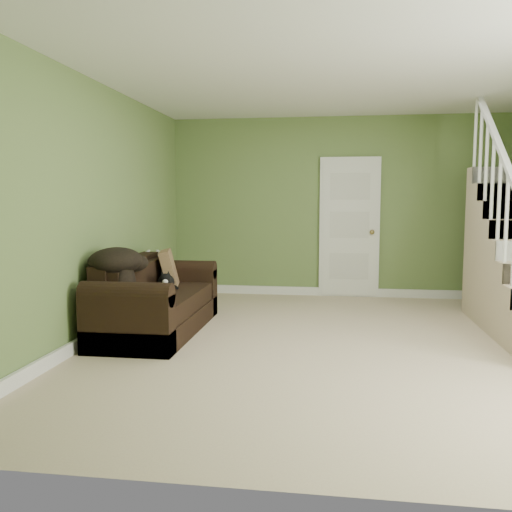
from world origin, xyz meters
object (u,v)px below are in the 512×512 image
(cat, at_px, (165,282))
(sofa, at_px, (154,304))
(side_table, at_px, (156,291))
(banana, at_px, (145,298))

(cat, bearing_deg, sofa, -140.44)
(side_table, height_order, banana, side_table)
(side_table, bearing_deg, cat, -62.76)
(cat, xyz_separation_m, banana, (-0.01, -0.59, -0.06))
(banana, bearing_deg, side_table, 66.77)
(cat, bearing_deg, side_table, 101.92)
(cat, bearing_deg, banana, -106.75)
(sofa, bearing_deg, side_table, 107.93)
(banana, bearing_deg, sofa, 60.98)
(sofa, relative_size, cat, 4.08)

